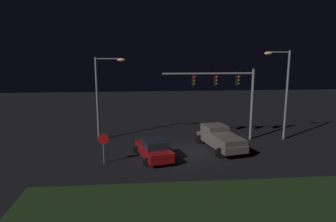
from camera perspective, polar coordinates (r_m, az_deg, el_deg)
The scene contains 8 objects.
ground_plane at distance 25.06m, azimuth 3.57°, elevation -7.49°, with size 80.00×80.00×0.00m, color black.
grass_median at distance 16.53m, azimuth 8.75°, elevation -17.50°, with size 20.88×6.35×0.10m, color black.
pickup_truck at distance 25.63m, azimuth 9.75°, elevation -4.88°, with size 3.62×5.70×1.80m.
car_sedan at distance 23.04m, azimuth -2.68°, elevation -7.20°, with size 3.16×4.71×1.51m.
traffic_signal_gantry at distance 27.63m, azimuth 10.96°, elevation 4.46°, with size 8.32×0.56×6.50m.
street_lamp_left at distance 27.90m, azimuth -12.11°, elevation 4.28°, with size 2.71×0.44×7.53m.
street_lamp_right at distance 29.16m, azimuth 20.76°, elevation 4.67°, with size 2.42×0.44×8.11m.
stop_sign at distance 22.22m, azimuth -12.10°, elevation -5.90°, with size 0.76×0.08×2.23m.
Camera 1 is at (-3.69, -23.51, 7.85)m, focal length 32.32 mm.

